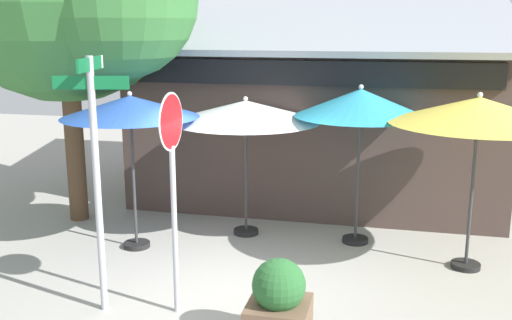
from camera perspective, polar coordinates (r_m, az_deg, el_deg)
name	(u,v)px	position (r m, az deg, el deg)	size (l,w,h in m)	color
ground_plane	(222,291)	(8.55, -3.28, -12.55)	(28.00, 28.00, 0.10)	#9E9B93
cafe_building	(321,116)	(13.06, 6.36, 4.28)	(7.75, 5.38, 4.45)	#473833
street_sign_post	(96,160)	(7.52, -15.29, 0.03)	(0.91, 0.97, 3.28)	#A8AAB2
stop_sign	(172,165)	(7.28, -8.11, -0.47)	(0.07, 0.72, 2.85)	#A8AAB2
patio_umbrella_royal_blue_left	(130,108)	(9.57, -12.11, 4.95)	(2.20, 2.20, 2.61)	black
patio_umbrella_ivory_center	(246,112)	(10.03, -1.02, 4.69)	(2.59, 2.59, 2.45)	black
patio_umbrella_teal_right	(360,104)	(9.73, 10.11, 5.39)	(2.17, 2.17, 2.70)	black
patio_umbrella_mustard_far_right	(479,112)	(9.08, 20.80, 4.41)	(2.58, 2.58, 2.70)	black
sidewalk_planter	(279,304)	(7.00, 2.22, -13.83)	(0.72, 0.72, 1.03)	brown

